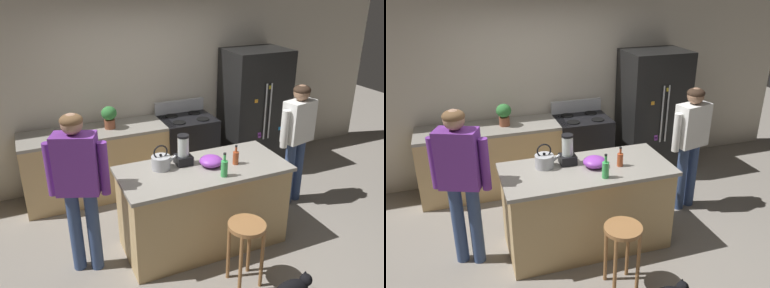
# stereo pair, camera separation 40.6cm
# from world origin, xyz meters

# --- Properties ---
(ground_plane) EXTENTS (14.00, 14.00, 0.00)m
(ground_plane) POSITION_xyz_m (0.00, 0.00, 0.00)
(ground_plane) COLOR gray
(back_wall) EXTENTS (8.00, 0.10, 2.70)m
(back_wall) POSITION_xyz_m (0.00, 1.95, 1.35)
(back_wall) COLOR beige
(back_wall) RESTS_ON ground_plane
(kitchen_island) EXTENTS (1.80, 0.82, 0.95)m
(kitchen_island) POSITION_xyz_m (0.00, 0.00, 0.48)
(kitchen_island) COLOR tan
(kitchen_island) RESTS_ON ground_plane
(back_counter_run) EXTENTS (2.00, 0.64, 0.95)m
(back_counter_run) POSITION_xyz_m (-0.80, 1.55, 0.48)
(back_counter_run) COLOR tan
(back_counter_run) RESTS_ON ground_plane
(refrigerator) EXTENTS (0.90, 0.73, 1.85)m
(refrigerator) POSITION_xyz_m (1.55, 1.50, 0.92)
(refrigerator) COLOR black
(refrigerator) RESTS_ON ground_plane
(stove_range) EXTENTS (0.76, 0.65, 1.13)m
(stove_range) POSITION_xyz_m (0.46, 1.52, 0.49)
(stove_range) COLOR black
(stove_range) RESTS_ON ground_plane
(person_by_island_left) EXTENTS (0.58, 0.35, 1.69)m
(person_by_island_left) POSITION_xyz_m (-1.27, 0.09, 1.03)
(person_by_island_left) COLOR #384C7A
(person_by_island_left) RESTS_ON ground_plane
(person_by_sink_right) EXTENTS (0.59, 0.31, 1.61)m
(person_by_sink_right) POSITION_xyz_m (1.48, 0.34, 0.97)
(person_by_sink_right) COLOR #384C7A
(person_by_sink_right) RESTS_ON ground_plane
(bar_stool) EXTENTS (0.36, 0.36, 0.68)m
(bar_stool) POSITION_xyz_m (0.10, -0.75, 0.53)
(bar_stool) COLOR #9E6B3D
(bar_stool) RESTS_ON ground_plane
(potted_plant) EXTENTS (0.20, 0.20, 0.30)m
(potted_plant) POSITION_xyz_m (-0.63, 1.55, 1.12)
(potted_plant) COLOR brown
(potted_plant) RESTS_ON back_counter_run
(blender_appliance) EXTENTS (0.17, 0.17, 0.33)m
(blender_appliance) POSITION_xyz_m (-0.16, 0.16, 1.09)
(blender_appliance) COLOR black
(blender_appliance) RESTS_ON kitchen_island
(bottle_cooking_sauce) EXTENTS (0.06, 0.06, 0.22)m
(bottle_cooking_sauce) POSITION_xyz_m (0.35, -0.06, 1.03)
(bottle_cooking_sauce) COLOR #B24C26
(bottle_cooking_sauce) RESTS_ON kitchen_island
(bottle_soda) EXTENTS (0.07, 0.07, 0.26)m
(bottle_soda) POSITION_xyz_m (0.10, -0.26, 1.04)
(bottle_soda) COLOR #3FB259
(bottle_soda) RESTS_ON kitchen_island
(mixing_bowl) EXTENTS (0.25, 0.25, 0.11)m
(mixing_bowl) POSITION_xyz_m (0.09, -0.00, 1.01)
(mixing_bowl) COLOR purple
(mixing_bowl) RESTS_ON kitchen_island
(tea_kettle) EXTENTS (0.28, 0.20, 0.27)m
(tea_kettle) POSITION_xyz_m (-0.42, 0.15, 1.03)
(tea_kettle) COLOR #B7BABF
(tea_kettle) RESTS_ON kitchen_island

